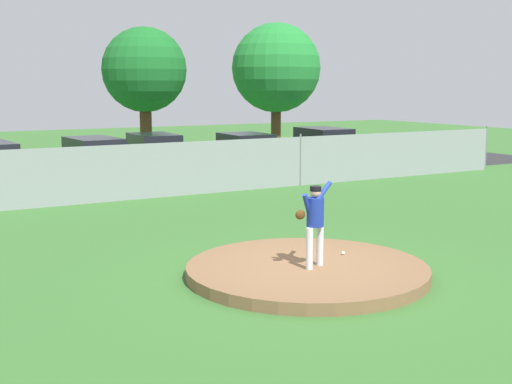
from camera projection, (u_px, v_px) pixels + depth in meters
The scene contains 13 objects.
ground_plane at pixel (182, 222), 18.04m from camera, with size 80.00×80.00×0.00m, color #386B2D.
asphalt_strip at pixel (93, 182), 25.35m from camera, with size 44.00×7.00×0.01m, color #2B2B2D.
pitchers_mound at pixel (307, 271), 12.86m from camera, with size 4.62×4.62×0.22m, color brown.
pitcher_youth at pixel (315, 218), 12.53m from camera, with size 0.82×0.32×1.61m.
baseball at pixel (343, 253), 13.60m from camera, with size 0.07×0.07×0.07m, color white.
chainlink_fence at pixel (132, 172), 21.34m from camera, with size 31.94×0.07×1.88m.
parked_car_charcoal at pixel (246, 155), 27.86m from camera, with size 2.01×4.20×1.65m.
parked_car_white at pixel (94, 161), 25.08m from camera, with size 2.01×4.82×1.69m.
parked_car_navy at pixel (323, 147), 30.72m from camera, with size 2.11×4.89×1.70m.
parked_car_slate at pixel (154, 156), 26.93m from camera, with size 1.98×4.70×1.70m.
traffic_cone_orange at pixel (332, 170), 27.00m from camera, with size 0.40×0.40×0.55m.
tree_bushy_near at pixel (144, 70), 33.49m from camera, with size 4.21×4.21×6.49m.
tree_leaning_west at pixel (276, 68), 36.41m from camera, with size 4.80×4.80×6.95m.
Camera 1 is at (-6.98, -10.38, 3.60)m, focal length 47.32 mm.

